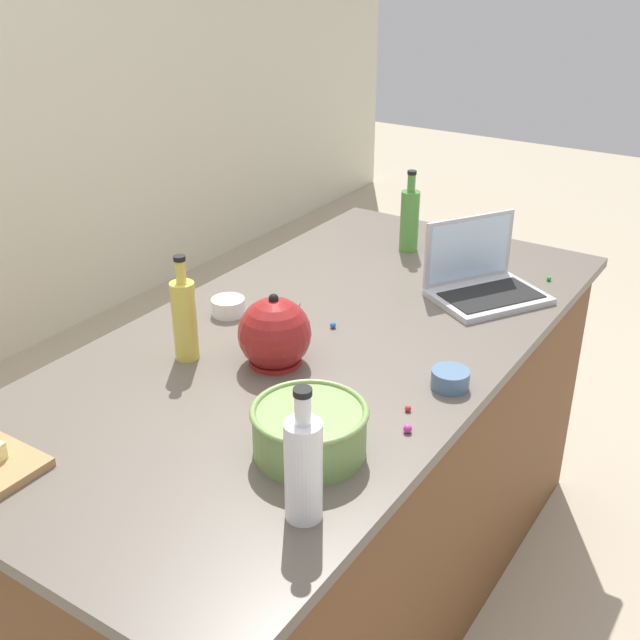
# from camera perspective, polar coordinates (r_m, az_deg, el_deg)

# --- Properties ---
(ground_plane) EXTENTS (12.00, 12.00, 0.00)m
(ground_plane) POSITION_cam_1_polar(r_m,az_deg,el_deg) (2.61, 0.00, -19.06)
(ground_plane) COLOR #B7A88E
(island_counter) EXTENTS (1.96, 0.96, 0.90)m
(island_counter) POSITION_cam_1_polar(r_m,az_deg,el_deg) (2.31, 0.00, -11.16)
(island_counter) COLOR brown
(island_counter) RESTS_ON ground
(laptop) EXTENTS (0.38, 0.36, 0.22)m
(laptop) POSITION_cam_1_polar(r_m,az_deg,el_deg) (2.33, 11.63, 2.82)
(laptop) COLOR #B7B7BC
(laptop) RESTS_ON island_counter
(mixing_bowl_large) EXTENTS (0.24, 0.24, 0.11)m
(mixing_bowl_large) POSITION_cam_1_polar(r_m,az_deg,el_deg) (1.60, -0.77, -7.91)
(mixing_bowl_large) COLOR #72934C
(mixing_bowl_large) RESTS_ON island_counter
(bottle_oil) EXTENTS (0.06, 0.06, 0.27)m
(bottle_oil) POSITION_cam_1_polar(r_m,az_deg,el_deg) (1.95, -9.77, 0.15)
(bottle_oil) COLOR #DBC64C
(bottle_oil) RESTS_ON island_counter
(bottle_vinegar) EXTENTS (0.07, 0.07, 0.27)m
(bottle_vinegar) POSITION_cam_1_polar(r_m,az_deg,el_deg) (1.41, -1.21, -10.58)
(bottle_vinegar) COLOR white
(bottle_vinegar) RESTS_ON island_counter
(bottle_olive) EXTENTS (0.06, 0.06, 0.27)m
(bottle_olive) POSITION_cam_1_polar(r_m,az_deg,el_deg) (2.62, 6.49, 7.28)
(bottle_olive) COLOR #4C8C38
(bottle_olive) RESTS_ON island_counter
(kettle) EXTENTS (0.21, 0.18, 0.20)m
(kettle) POSITION_cam_1_polar(r_m,az_deg,el_deg) (1.91, -3.29, -1.02)
(kettle) COLOR maroon
(kettle) RESTS_ON island_counter
(ramekin_small) EXTENTS (0.09, 0.09, 0.04)m
(ramekin_small) POSITION_cam_1_polar(r_m,az_deg,el_deg) (1.86, 9.39, -4.22)
(ramekin_small) COLOR slate
(ramekin_small) RESTS_ON island_counter
(ramekin_medium) EXTENTS (0.09, 0.09, 0.05)m
(ramekin_medium) POSITION_cam_1_polar(r_m,az_deg,el_deg) (2.20, -6.65, 0.98)
(ramekin_medium) COLOR white
(ramekin_medium) RESTS_ON island_counter
(candy_0) EXTENTS (0.02, 0.02, 0.02)m
(candy_0) POSITION_cam_1_polar(r_m,az_deg,el_deg) (1.70, 6.35, -7.81)
(candy_0) COLOR #CC3399
(candy_0) RESTS_ON island_counter
(candy_1) EXTENTS (0.02, 0.02, 0.02)m
(candy_1) POSITION_cam_1_polar(r_m,az_deg,el_deg) (2.11, 1.06, -0.41)
(candy_1) COLOR blue
(candy_1) RESTS_ON island_counter
(candy_2) EXTENTS (0.01, 0.01, 0.01)m
(candy_2) POSITION_cam_1_polar(r_m,az_deg,el_deg) (1.77, 6.38, -6.38)
(candy_2) COLOR red
(candy_2) RESTS_ON island_counter
(candy_3) EXTENTS (0.01, 0.01, 0.01)m
(candy_3) POSITION_cam_1_polar(r_m,az_deg,el_deg) (2.50, 16.21, 2.88)
(candy_3) COLOR green
(candy_3) RESTS_ON island_counter
(candy_4) EXTENTS (0.02, 0.02, 0.02)m
(candy_4) POSITION_cam_1_polar(r_m,az_deg,el_deg) (1.78, -2.54, -5.89)
(candy_4) COLOR green
(candy_4) RESTS_ON island_counter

